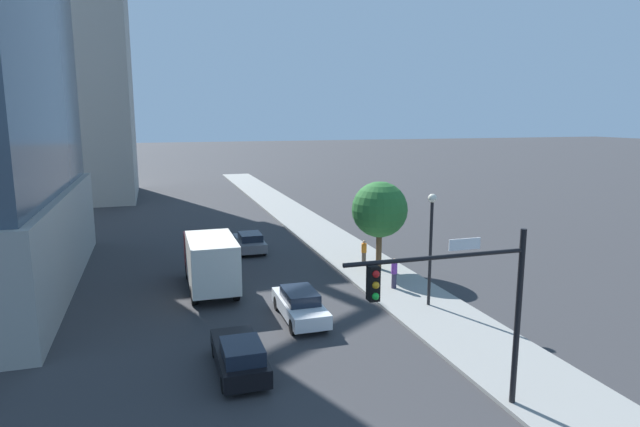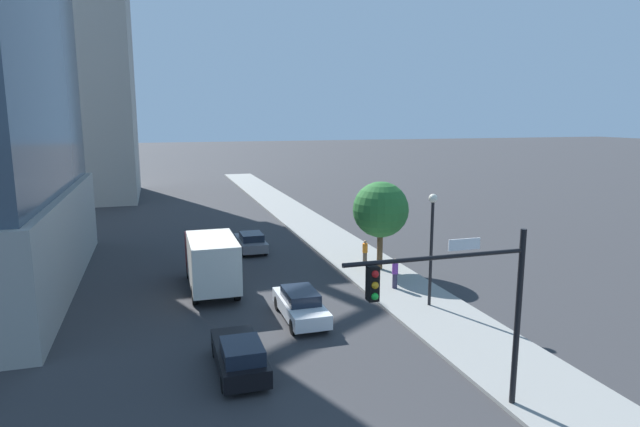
{
  "view_description": "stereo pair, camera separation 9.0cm",
  "coord_description": "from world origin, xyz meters",
  "px_view_note": "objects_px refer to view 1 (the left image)",
  "views": [
    {
      "loc": [
        -4.57,
        -9.75,
        9.72
      ],
      "look_at": [
        1.2,
        8.85,
        6.18
      ],
      "focal_mm": 30.09,
      "sensor_mm": 36.0,
      "label": 1
    },
    {
      "loc": [
        -4.48,
        -9.78,
        9.72
      ],
      "look_at": [
        1.2,
        8.85,
        6.18
      ],
      "focal_mm": 30.09,
      "sensor_mm": 36.0,
      "label": 2
    }
  ],
  "objects_px": {
    "construction_building": "(57,55)",
    "traffic_light_pole": "(459,293)",
    "car_white": "(300,305)",
    "street_tree": "(380,210)",
    "street_lamp": "(431,233)",
    "car_black": "(240,356)",
    "pedestrian_purple_shirt": "(394,273)",
    "box_truck": "(210,259)",
    "car_gray": "(250,242)",
    "pedestrian_orange_shirt": "(364,252)"
  },
  "relations": [
    {
      "from": "construction_building",
      "to": "traffic_light_pole",
      "type": "xyz_separation_m",
      "value": [
        18.84,
        -55.37,
        -12.37
      ]
    },
    {
      "from": "car_gray",
      "to": "street_tree",
      "type": "bearing_deg",
      "value": -47.3
    },
    {
      "from": "car_black",
      "to": "pedestrian_orange_shirt",
      "type": "relative_size",
      "value": 2.79
    },
    {
      "from": "construction_building",
      "to": "traffic_light_pole",
      "type": "distance_m",
      "value": 59.78
    },
    {
      "from": "construction_building",
      "to": "car_white",
      "type": "bearing_deg",
      "value": -70.39
    },
    {
      "from": "traffic_light_pole",
      "to": "car_white",
      "type": "distance_m",
      "value": 10.65
    },
    {
      "from": "traffic_light_pole",
      "to": "street_lamp",
      "type": "relative_size",
      "value": 1.08
    },
    {
      "from": "car_gray",
      "to": "pedestrian_orange_shirt",
      "type": "bearing_deg",
      "value": -43.73
    },
    {
      "from": "street_tree",
      "to": "traffic_light_pole",
      "type": "bearing_deg",
      "value": -104.99
    },
    {
      "from": "construction_building",
      "to": "street_lamp",
      "type": "xyz_separation_m",
      "value": [
        23.03,
        -45.96,
        -12.68
      ]
    },
    {
      "from": "construction_building",
      "to": "car_black",
      "type": "xyz_separation_m",
      "value": [
        12.63,
        -50.28,
        -15.89
      ]
    },
    {
      "from": "box_truck",
      "to": "street_lamp",
      "type": "bearing_deg",
      "value": -30.46
    },
    {
      "from": "traffic_light_pole",
      "to": "construction_building",
      "type": "bearing_deg",
      "value": 108.8
    },
    {
      "from": "pedestrian_purple_shirt",
      "to": "box_truck",
      "type": "bearing_deg",
      "value": 162.54
    },
    {
      "from": "box_truck",
      "to": "pedestrian_orange_shirt",
      "type": "xyz_separation_m",
      "value": [
        10.1,
        2.06,
        -0.85
      ]
    },
    {
      "from": "construction_building",
      "to": "car_black",
      "type": "height_order",
      "value": "construction_building"
    },
    {
      "from": "construction_building",
      "to": "pedestrian_orange_shirt",
      "type": "bearing_deg",
      "value": -58.97
    },
    {
      "from": "construction_building",
      "to": "car_gray",
      "type": "height_order",
      "value": "construction_building"
    },
    {
      "from": "street_tree",
      "to": "car_gray",
      "type": "height_order",
      "value": "street_tree"
    },
    {
      "from": "car_white",
      "to": "box_truck",
      "type": "relative_size",
      "value": 0.68
    },
    {
      "from": "traffic_light_pole",
      "to": "pedestrian_purple_shirt",
      "type": "height_order",
      "value": "traffic_light_pole"
    },
    {
      "from": "street_tree",
      "to": "car_white",
      "type": "relative_size",
      "value": 1.17
    },
    {
      "from": "box_truck",
      "to": "pedestrian_orange_shirt",
      "type": "relative_size",
      "value": 4.39
    },
    {
      "from": "box_truck",
      "to": "street_tree",
      "type": "bearing_deg",
      "value": 3.93
    },
    {
      "from": "street_lamp",
      "to": "box_truck",
      "type": "height_order",
      "value": "street_lamp"
    },
    {
      "from": "traffic_light_pole",
      "to": "pedestrian_orange_shirt",
      "type": "distance_m",
      "value": 18.31
    },
    {
      "from": "street_tree",
      "to": "car_white",
      "type": "xyz_separation_m",
      "value": [
        -6.94,
        -6.53,
        -3.21
      ]
    },
    {
      "from": "traffic_light_pole",
      "to": "street_lamp",
      "type": "bearing_deg",
      "value": 66.01
    },
    {
      "from": "traffic_light_pole",
      "to": "street_tree",
      "type": "xyz_separation_m",
      "value": [
        4.35,
        16.26,
        -0.28
      ]
    },
    {
      "from": "street_lamp",
      "to": "car_white",
      "type": "distance_m",
      "value": 7.48
    },
    {
      "from": "box_truck",
      "to": "construction_building",
      "type": "bearing_deg",
      "value": 107.59
    },
    {
      "from": "street_tree",
      "to": "box_truck",
      "type": "xyz_separation_m",
      "value": [
        -10.57,
        -0.73,
        -2.16
      ]
    },
    {
      "from": "traffic_light_pole",
      "to": "car_black",
      "type": "relative_size",
      "value": 1.41
    },
    {
      "from": "traffic_light_pole",
      "to": "box_truck",
      "type": "height_order",
      "value": "traffic_light_pole"
    },
    {
      "from": "traffic_light_pole",
      "to": "car_white",
      "type": "height_order",
      "value": "traffic_light_pole"
    },
    {
      "from": "construction_building",
      "to": "box_truck",
      "type": "xyz_separation_m",
      "value": [
        12.63,
        -39.84,
        -14.8
      ]
    },
    {
      "from": "box_truck",
      "to": "pedestrian_orange_shirt",
      "type": "bearing_deg",
      "value": 11.52
    },
    {
      "from": "traffic_light_pole",
      "to": "car_gray",
      "type": "xyz_separation_m",
      "value": [
        -2.58,
        23.78,
        -3.55
      ]
    },
    {
      "from": "traffic_light_pole",
      "to": "box_truck",
      "type": "relative_size",
      "value": 0.89
    },
    {
      "from": "street_lamp",
      "to": "car_white",
      "type": "height_order",
      "value": "street_lamp"
    },
    {
      "from": "box_truck",
      "to": "traffic_light_pole",
      "type": "bearing_deg",
      "value": -68.18
    },
    {
      "from": "street_tree",
      "to": "street_lamp",
      "type": "bearing_deg",
      "value": -91.39
    },
    {
      "from": "traffic_light_pole",
      "to": "car_white",
      "type": "xyz_separation_m",
      "value": [
        -2.58,
        9.73,
        -3.49
      ]
    },
    {
      "from": "street_tree",
      "to": "car_black",
      "type": "xyz_separation_m",
      "value": [
        -10.57,
        -11.16,
        -3.25
      ]
    },
    {
      "from": "street_lamp",
      "to": "pedestrian_purple_shirt",
      "type": "xyz_separation_m",
      "value": [
        -0.55,
        3.02,
        -2.9
      ]
    },
    {
      "from": "car_gray",
      "to": "pedestrian_orange_shirt",
      "type": "distance_m",
      "value": 8.96
    },
    {
      "from": "construction_building",
      "to": "car_white",
      "type": "relative_size",
      "value": 8.07
    },
    {
      "from": "street_lamp",
      "to": "street_tree",
      "type": "height_order",
      "value": "street_lamp"
    },
    {
      "from": "street_tree",
      "to": "car_white",
      "type": "distance_m",
      "value": 10.05
    },
    {
      "from": "construction_building",
      "to": "street_lamp",
      "type": "distance_m",
      "value": 52.95
    }
  ]
}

